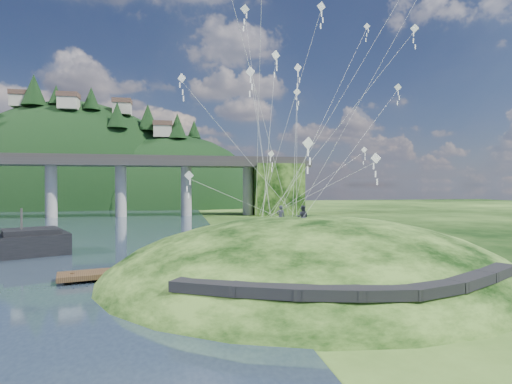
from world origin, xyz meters
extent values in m
plane|color=black|center=(0.00, 0.00, 0.00)|extent=(320.00, 320.00, 0.00)
ellipsoid|color=black|center=(8.00, 2.00, -1.50)|extent=(36.00, 32.00, 13.00)
cube|color=black|center=(-1.50, -8.00, 2.03)|extent=(4.32, 3.62, 0.71)
cube|color=black|center=(1.50, -9.65, 2.09)|extent=(4.10, 2.97, 0.61)
cube|color=black|center=(4.50, -10.65, 2.08)|extent=(3.85, 2.37, 0.62)
cube|color=black|center=(7.50, -11.10, 2.04)|extent=(3.62, 1.83, 0.66)
cube|color=black|center=(10.50, -10.90, 2.05)|extent=(3.82, 2.27, 0.68)
cube|color=black|center=(13.50, -9.95, 2.14)|extent=(4.11, 2.97, 0.71)
cube|color=black|center=(16.50, -8.40, 2.16)|extent=(4.26, 3.43, 0.66)
cylinder|color=gray|center=(-32.00, 70.00, 6.50)|extent=(2.60, 2.60, 13.00)
cylinder|color=gray|center=(-16.50, 70.00, 6.50)|extent=(2.60, 2.60, 13.00)
cylinder|color=gray|center=(-1.00, 70.00, 6.50)|extent=(2.60, 2.60, 13.00)
cylinder|color=gray|center=(14.50, 70.00, 6.50)|extent=(2.60, 2.60, 13.00)
cube|color=black|center=(22.00, 70.00, 6.50)|extent=(12.00, 11.00, 13.00)
ellipsoid|color=black|center=(-40.00, 126.00, -6.00)|extent=(96.00, 68.00, 88.00)
ellipsoid|color=black|center=(-5.00, 118.00, -10.00)|extent=(76.00, 56.00, 72.00)
cone|color=black|center=(-49.87, 114.63, 39.23)|extent=(8.01, 8.01, 10.54)
cone|color=black|center=(-42.87, 114.06, 37.88)|extent=(4.97, 4.97, 6.54)
cone|color=black|center=(-31.40, 112.04, 36.68)|extent=(5.83, 5.83, 7.67)
cone|color=black|center=(-22.45, 107.08, 30.58)|extent=(6.47, 6.47, 8.51)
cone|color=black|center=(-13.22, 113.99, 31.23)|extent=(7.13, 7.13, 9.38)
cone|color=black|center=(-3.12, 109.03, 27.87)|extent=(6.56, 6.56, 8.63)
cone|color=black|center=(2.77, 114.63, 27.68)|extent=(4.88, 4.88, 6.42)
cube|color=#BCB4A0|center=(-55.00, 118.00, 35.99)|extent=(6.00, 5.00, 4.00)
cube|color=brown|center=(-55.00, 118.00, 38.69)|extent=(6.40, 5.40, 1.60)
cube|color=#BCB4A0|center=(-38.00, 110.00, 34.28)|extent=(6.00, 5.00, 4.00)
cube|color=brown|center=(-38.00, 110.00, 36.98)|extent=(6.40, 5.40, 1.60)
cube|color=#BCB4A0|center=(-22.00, 116.00, 34.18)|extent=(6.00, 5.00, 4.00)
cube|color=brown|center=(-22.00, 116.00, 36.88)|extent=(6.40, 5.40, 1.60)
cube|color=#BCB4A0|center=(-8.00, 110.00, 25.88)|extent=(6.00, 5.00, 4.00)
cube|color=brown|center=(-8.00, 110.00, 28.58)|extent=(6.40, 5.40, 1.60)
cube|color=black|center=(-18.81, 17.12, 2.61)|extent=(6.79, 6.35, 0.54)
cylinder|color=#2D2B2B|center=(-19.63, 16.74, 3.78)|extent=(0.22, 0.22, 2.70)
cube|color=#382617|center=(-4.64, 4.67, 0.51)|extent=(15.93, 6.10, 0.39)
cylinder|color=#382617|center=(-11.22, 3.09, 0.23)|extent=(0.34, 0.34, 1.13)
cylinder|color=#382617|center=(-7.93, 3.88, 0.23)|extent=(0.34, 0.34, 1.13)
cylinder|color=#382617|center=(-4.64, 4.67, 0.23)|extent=(0.34, 0.34, 1.13)
cylinder|color=#382617|center=(-1.35, 5.46, 0.23)|extent=(0.34, 0.34, 1.13)
cylinder|color=#382617|center=(1.93, 6.25, 0.23)|extent=(0.34, 0.34, 1.13)
imported|color=#262933|center=(5.56, 2.94, 5.90)|extent=(0.79, 0.61, 1.94)
imported|color=#262933|center=(7.02, 1.34, 5.97)|extent=(1.19, 1.10, 1.97)
cube|color=silver|center=(-2.32, -1.00, 8.34)|extent=(0.68, 0.20, 0.67)
cube|color=silver|center=(-2.32, -1.00, 7.85)|extent=(0.09, 0.02, 0.40)
cube|color=silver|center=(-2.32, -1.00, 7.37)|extent=(0.09, 0.02, 0.40)
cube|color=silver|center=(-2.32, -1.00, 6.88)|extent=(0.09, 0.02, 0.40)
cube|color=silver|center=(5.34, 3.89, 19.02)|extent=(0.81, 0.28, 0.83)
cube|color=silver|center=(5.34, 3.89, 18.43)|extent=(0.11, 0.07, 0.48)
cube|color=silver|center=(5.34, 3.89, 17.85)|extent=(0.11, 0.07, 0.48)
cube|color=silver|center=(5.34, 3.89, 17.26)|extent=(0.11, 0.07, 0.48)
cube|color=silver|center=(6.98, 2.63, 17.65)|extent=(0.52, 0.58, 0.72)
cube|color=silver|center=(6.98, 2.63, 17.12)|extent=(0.09, 0.07, 0.43)
cube|color=silver|center=(6.98, 2.63, 16.60)|extent=(0.09, 0.07, 0.43)
cube|color=silver|center=(6.98, 2.63, 16.07)|extent=(0.09, 0.07, 0.43)
cube|color=silver|center=(8.24, 0.42, 21.97)|extent=(0.77, 0.18, 0.76)
cube|color=silver|center=(8.24, 0.42, 21.43)|extent=(0.10, 0.05, 0.44)
cube|color=silver|center=(8.24, 0.42, 20.89)|extent=(0.10, 0.05, 0.44)
cube|color=silver|center=(8.24, 0.42, 20.34)|extent=(0.10, 0.05, 0.44)
cube|color=silver|center=(10.32, -4.75, 9.50)|extent=(0.45, 0.67, 0.74)
cube|color=silver|center=(10.32, -4.75, 8.95)|extent=(0.09, 0.08, 0.45)
cube|color=silver|center=(10.32, -4.75, 8.41)|extent=(0.09, 0.08, 0.45)
cube|color=silver|center=(10.32, -4.75, 7.86)|extent=(0.09, 0.08, 0.45)
cube|color=silver|center=(17.07, 10.65, 11.53)|extent=(0.51, 0.51, 0.68)
cube|color=silver|center=(17.07, 10.65, 11.05)|extent=(0.08, 0.07, 0.40)
cube|color=silver|center=(17.07, 10.65, 10.56)|extent=(0.08, 0.07, 0.40)
cube|color=silver|center=(17.07, 10.65, 10.08)|extent=(0.08, 0.07, 0.40)
cube|color=silver|center=(16.46, 8.94, 24.34)|extent=(0.65, 0.26, 0.68)
cube|color=silver|center=(16.46, 8.94, 23.86)|extent=(0.09, 0.03, 0.39)
cube|color=silver|center=(16.46, 8.94, 23.38)|extent=(0.09, 0.03, 0.39)
cube|color=silver|center=(16.46, 8.94, 22.90)|extent=(0.09, 0.03, 0.39)
cube|color=silver|center=(-2.79, 0.22, 15.62)|extent=(0.61, 0.42, 0.70)
cube|color=silver|center=(-2.79, 0.22, 15.12)|extent=(0.09, 0.05, 0.41)
cube|color=silver|center=(-2.79, 0.22, 14.62)|extent=(0.09, 0.05, 0.41)
cube|color=silver|center=(-2.79, 0.22, 14.12)|extent=(0.09, 0.05, 0.41)
cube|color=silver|center=(2.88, 2.74, 17.12)|extent=(0.69, 0.62, 0.86)
cube|color=silver|center=(2.88, 2.74, 16.49)|extent=(0.11, 0.07, 0.51)
cube|color=silver|center=(2.88, 2.74, 15.86)|extent=(0.11, 0.07, 0.51)
cube|color=silver|center=(2.88, 2.74, 15.23)|extent=(0.11, 0.07, 0.51)
cube|color=silver|center=(2.52, 3.36, 22.55)|extent=(0.78, 0.25, 0.77)
cube|color=silver|center=(2.52, 3.36, 22.00)|extent=(0.10, 0.04, 0.45)
cube|color=silver|center=(2.52, 3.36, 21.44)|extent=(0.10, 0.04, 0.45)
cube|color=silver|center=(2.52, 3.36, 20.89)|extent=(0.10, 0.04, 0.45)
cube|color=silver|center=(5.68, -3.97, 10.52)|extent=(0.87, 0.20, 0.87)
cube|color=silver|center=(5.68, -3.97, 9.90)|extent=(0.11, 0.06, 0.51)
cube|color=silver|center=(5.68, -3.97, 9.28)|extent=(0.11, 0.06, 0.51)
cube|color=silver|center=(5.68, -3.97, 8.66)|extent=(0.11, 0.06, 0.51)
cube|color=silver|center=(16.00, 2.06, 16.28)|extent=(0.66, 0.20, 0.65)
cube|color=silver|center=(16.00, 2.06, 15.81)|extent=(0.09, 0.03, 0.38)
cube|color=silver|center=(16.00, 2.06, 15.34)|extent=(0.09, 0.03, 0.38)
cube|color=silver|center=(16.00, 2.06, 14.87)|extent=(0.09, 0.03, 0.38)
cube|color=silver|center=(6.28, 9.50, 10.83)|extent=(0.71, 0.34, 0.74)
cube|color=silver|center=(6.28, 9.50, 10.29)|extent=(0.09, 0.07, 0.44)
cube|color=silver|center=(6.28, 9.50, 9.76)|extent=(0.09, 0.07, 0.44)
cube|color=silver|center=(6.28, 9.50, 9.23)|extent=(0.09, 0.07, 0.44)
cube|color=silver|center=(16.44, 0.26, 20.79)|extent=(0.61, 0.40, 0.68)
cube|color=silver|center=(16.44, 0.26, 20.29)|extent=(0.09, 0.04, 0.41)
cube|color=silver|center=(16.44, 0.26, 19.80)|extent=(0.09, 0.04, 0.41)
cube|color=silver|center=(16.44, 0.26, 19.30)|extent=(0.09, 0.04, 0.41)
cube|color=silver|center=(7.50, 4.58, 16.06)|extent=(0.69, 0.15, 0.69)
cube|color=silver|center=(7.50, 4.58, 15.57)|extent=(0.09, 0.02, 0.40)
cube|color=silver|center=(7.50, 4.58, 15.08)|extent=(0.09, 0.02, 0.40)
cube|color=silver|center=(7.50, 4.58, 14.59)|extent=(0.09, 0.02, 0.40)
camera|label=1|loc=(-3.13, -30.18, 7.64)|focal=28.00mm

